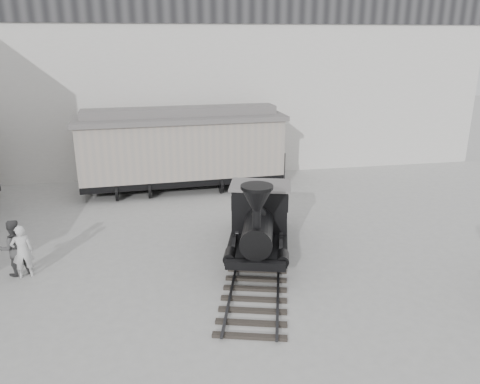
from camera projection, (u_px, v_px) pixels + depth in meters
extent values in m
plane|color=#9E9E9B|center=(236.00, 310.00, 13.19)|extent=(90.00, 90.00, 0.00)
cube|color=silver|center=(187.00, 73.00, 25.47)|extent=(34.00, 2.40, 11.00)
cube|color=black|center=(258.00, 261.00, 15.88)|extent=(4.28, 9.07, 0.15)
cube|color=#2D2D30|center=(238.00, 259.00, 15.93)|extent=(2.50, 8.56, 0.06)
cube|color=#2D2D30|center=(279.00, 261.00, 15.81)|extent=(2.50, 8.56, 0.06)
cylinder|color=black|center=(235.00, 250.00, 15.30)|extent=(0.40, 1.05, 1.06)
cylinder|color=black|center=(281.00, 252.00, 15.17)|extent=(0.40, 1.05, 1.06)
cylinder|color=black|center=(238.00, 235.00, 16.49)|extent=(0.40, 1.05, 1.06)
cylinder|color=black|center=(281.00, 237.00, 16.36)|extent=(0.40, 1.05, 1.06)
cube|color=black|center=(259.00, 240.00, 15.79)|extent=(2.80, 3.87, 0.27)
cylinder|color=black|center=(258.00, 231.00, 14.96)|extent=(1.53, 2.40, 0.96)
cylinder|color=black|center=(257.00, 219.00, 13.90)|extent=(0.31, 0.31, 0.58)
cone|color=black|center=(257.00, 199.00, 13.71)|extent=(1.14, 1.14, 0.68)
sphere|color=black|center=(259.00, 213.00, 15.18)|extent=(0.50, 0.50, 0.50)
cube|color=black|center=(260.00, 207.00, 16.34)|extent=(2.17, 1.77, 1.50)
cube|color=slate|center=(260.00, 185.00, 16.09)|extent=(2.40, 2.00, 0.08)
cube|color=black|center=(262.00, 204.00, 18.15)|extent=(2.20, 2.33, 0.87)
cylinder|color=black|center=(133.00, 184.00, 23.10)|extent=(2.20, 0.96, 0.87)
cylinder|color=black|center=(231.00, 177.00, 24.19)|extent=(2.20, 0.96, 0.87)
cube|color=black|center=(183.00, 177.00, 23.58)|extent=(9.86, 3.13, 0.32)
cube|color=#9E968E|center=(182.00, 147.00, 23.10)|extent=(9.86, 3.24, 2.71)
cube|color=slate|center=(181.00, 118.00, 22.64)|extent=(10.20, 3.57, 0.22)
cube|color=slate|center=(180.00, 111.00, 22.55)|extent=(9.36, 1.70, 0.39)
imported|color=silver|center=(22.00, 252.00, 14.74)|extent=(0.73, 0.57, 1.77)
imported|color=#464647|center=(14.00, 248.00, 14.90)|extent=(1.11, 0.99, 1.87)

